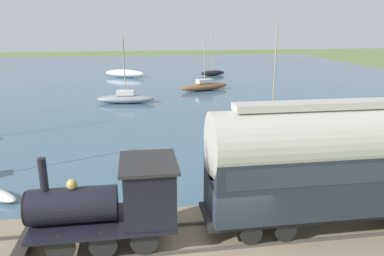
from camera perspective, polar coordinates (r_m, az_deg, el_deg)
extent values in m
cube|color=#426075|center=(55.00, -5.50, 7.46)|extent=(80.00, 80.00, 0.01)
cube|color=#84755B|center=(14.29, 5.08, -16.73)|extent=(4.73, 56.00, 0.47)
cube|color=#4C4742|center=(13.42, 6.04, -17.66)|extent=(0.07, 54.88, 0.12)
cube|color=#4C4742|center=(14.88, 4.28, -13.97)|extent=(0.07, 54.88, 0.12)
cylinder|color=black|center=(12.79, -7.29, -16.79)|extent=(0.12, 0.90, 0.90)
cylinder|color=black|center=(14.32, -7.50, -13.00)|extent=(0.12, 0.90, 0.90)
cylinder|color=black|center=(12.85, -13.39, -16.97)|extent=(0.12, 0.90, 0.90)
cylinder|color=black|center=(14.37, -12.85, -13.17)|extent=(0.12, 0.90, 0.90)
cylinder|color=black|center=(13.04, -19.37, -16.96)|extent=(0.12, 0.90, 0.90)
cylinder|color=black|center=(14.54, -18.13, -13.23)|extent=(0.12, 0.90, 0.90)
cube|color=black|center=(13.42, -13.20, -13.58)|extent=(2.27, 4.75, 0.12)
cylinder|color=black|center=(13.23, -17.57, -11.12)|extent=(1.20, 2.85, 1.20)
cylinder|color=black|center=(13.55, -23.81, -11.12)|extent=(1.14, 0.08, 1.14)
cylinder|color=black|center=(12.94, -21.75, -6.57)|extent=(0.26, 0.26, 1.10)
sphere|color=tan|center=(12.92, -17.84, -8.18)|extent=(0.36, 0.36, 0.36)
cube|color=black|center=(12.90, -6.55, -9.43)|extent=(2.17, 1.66, 1.90)
cube|color=#282828|center=(12.51, -6.69, -5.28)|extent=(2.37, 1.90, 0.10)
cube|color=#2D2823|center=(14.22, -24.05, -15.84)|extent=(2.07, 0.44, 0.32)
cylinder|color=black|center=(17.13, 25.82, -9.77)|extent=(0.12, 0.76, 0.76)
cylinder|color=black|center=(13.74, 14.09, -15.05)|extent=(0.12, 0.76, 0.76)
cylinder|color=black|center=(15.17, 11.51, -11.76)|extent=(0.12, 0.76, 0.76)
cylinder|color=black|center=(13.35, 9.00, -15.73)|extent=(0.12, 0.76, 0.76)
cylinder|color=black|center=(14.82, 6.91, -12.24)|extent=(0.12, 0.76, 0.76)
cube|color=black|center=(15.21, 20.77, -11.15)|extent=(2.00, 9.87, 0.16)
cube|color=#232833|center=(14.67, 21.29, -6.41)|extent=(2.22, 9.48, 2.55)
cube|color=#2D333D|center=(14.51, 21.46, -4.78)|extent=(2.25, 8.89, 0.71)
cylinder|color=#B2ADA3|center=(14.26, 21.79, -1.66)|extent=(2.33, 9.48, 2.33)
cube|color=#B2ADA3|center=(13.95, 22.33, 3.39)|extent=(0.78, 7.90, 0.24)
ellipsoid|color=gray|center=(38.63, -10.07, 4.39)|extent=(2.29, 5.93, 0.83)
cylinder|color=#9E8460|center=(38.15, -10.30, 9.06)|extent=(0.10, 0.10, 5.50)
cube|color=silver|center=(38.52, -10.12, 5.32)|extent=(1.21, 1.83, 0.45)
ellipsoid|color=black|center=(58.24, 3.16, 8.38)|extent=(2.35, 4.28, 0.81)
cylinder|color=#9E8460|center=(57.91, 3.21, 11.57)|extent=(0.10, 0.10, 5.69)
ellipsoid|color=#192347|center=(32.41, 12.16, 2.63)|extent=(2.09, 6.04, 1.42)
cylinder|color=#9E8460|center=(31.77, 12.58, 9.62)|extent=(0.10, 0.10, 6.52)
ellipsoid|color=white|center=(57.15, -10.19, 8.19)|extent=(4.07, 6.36, 1.15)
cylinder|color=#9E8460|center=(56.84, -10.34, 11.24)|extent=(0.10, 0.10, 4.95)
ellipsoid|color=brown|center=(45.28, 1.90, 6.32)|extent=(3.60, 6.53, 0.90)
cylinder|color=#9E8460|center=(44.87, 1.94, 10.31)|extent=(0.10, 0.10, 5.44)
cube|color=silver|center=(45.17, 1.91, 7.16)|extent=(1.51, 2.11, 0.45)
ellipsoid|color=#B7B2A3|center=(24.91, 23.95, -3.65)|extent=(1.45, 2.71, 0.37)
ellipsoid|color=#B7B2A3|center=(25.43, 6.78, -1.82)|extent=(1.13, 2.46, 0.50)
ellipsoid|color=#B7B2A3|center=(28.43, 18.31, -0.60)|extent=(2.00, 2.91, 0.53)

